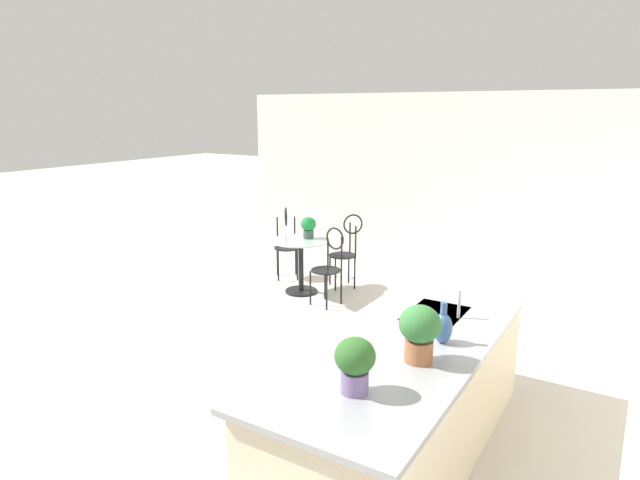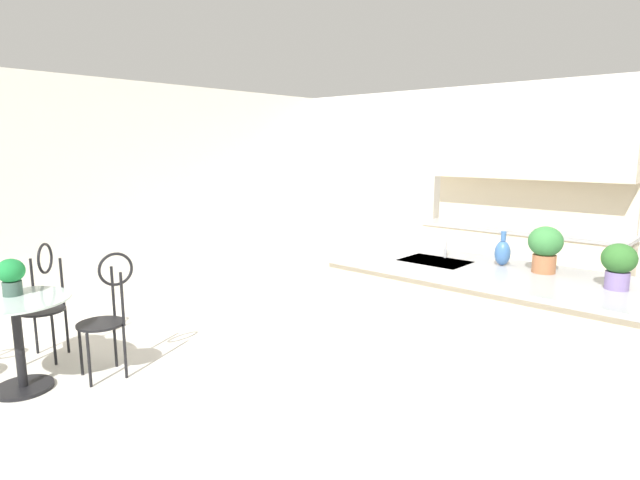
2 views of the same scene
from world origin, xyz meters
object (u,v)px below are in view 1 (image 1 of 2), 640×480
(bistro_table, at_px, (301,261))
(potted_plant_counter_far, at_px, (355,362))
(chair_near_window, at_px, (329,263))
(potted_plant_on_table, at_px, (308,226))
(potted_plant_counter_near, at_px, (420,330))
(chair_by_island, at_px, (287,240))
(vase_on_counter, at_px, (443,327))
(chair_toward_desk, at_px, (346,247))

(bistro_table, bearing_deg, potted_plant_counter_far, 37.29)
(chair_near_window, height_order, potted_plant_on_table, chair_near_window)
(potted_plant_counter_near, bearing_deg, chair_by_island, -135.37)
(potted_plant_counter_near, relative_size, potted_plant_counter_far, 1.14)
(potted_plant_counter_far, bearing_deg, chair_near_window, -147.45)
(potted_plant_counter_far, distance_m, vase_on_counter, 0.92)
(potted_plant_counter_near, height_order, potted_plant_counter_far, potted_plant_counter_near)
(chair_near_window, xyz_separation_m, potted_plant_on_table, (-0.39, -0.56, 0.34))
(chair_by_island, xyz_separation_m, chair_toward_desk, (-0.05, 0.99, 0.00))
(bistro_table, xyz_separation_m, potted_plant_on_table, (-0.13, 0.04, 0.46))
(bistro_table, height_order, potted_plant_counter_near, potted_plant_counter_near)
(chair_by_island, distance_m, potted_plant_on_table, 0.79)
(chair_near_window, height_order, chair_by_island, same)
(bistro_table, bearing_deg, vase_on_counter, 47.62)
(bistro_table, xyz_separation_m, chair_by_island, (-0.49, -0.58, 0.13))
(vase_on_counter, bearing_deg, chair_toward_desk, -142.04)
(bistro_table, distance_m, potted_plant_counter_near, 4.17)
(potted_plant_counter_near, bearing_deg, bistro_table, -136.28)
(chair_near_window, relative_size, potted_plant_counter_near, 2.84)
(potted_plant_on_table, height_order, potted_plant_counter_far, potted_plant_counter_far)
(bistro_table, height_order, chair_near_window, chair_near_window)
(chair_by_island, height_order, potted_plant_counter_far, potted_plant_counter_far)
(chair_near_window, height_order, chair_toward_desk, same)
(chair_near_window, bearing_deg, potted_plant_counter_far, 32.55)
(bistro_table, distance_m, potted_plant_counter_far, 4.48)
(chair_near_window, bearing_deg, bistro_table, -113.27)
(bistro_table, xyz_separation_m, potted_plant_counter_far, (3.52, 2.68, 0.66))
(potted_plant_counter_far, bearing_deg, chair_toward_desk, -150.74)
(potted_plant_on_table, height_order, vase_on_counter, vase_on_counter)
(potted_plant_on_table, distance_m, vase_on_counter, 3.96)
(potted_plant_counter_near, distance_m, potted_plant_counter_far, 0.57)
(potted_plant_counter_near, relative_size, vase_on_counter, 1.28)
(chair_near_window, bearing_deg, potted_plant_on_table, -124.96)
(chair_toward_desk, distance_m, potted_plant_on_table, 0.64)
(potted_plant_counter_far, relative_size, vase_on_counter, 1.12)
(vase_on_counter, bearing_deg, potted_plant_counter_far, -12.06)
(chair_toward_desk, bearing_deg, vase_on_counter, 37.96)
(chair_near_window, distance_m, potted_plant_counter_near, 3.57)
(potted_plant_counter_far, bearing_deg, potted_plant_counter_near, 163.72)
(chair_by_island, xyz_separation_m, vase_on_counter, (3.12, 3.46, 0.46))
(bistro_table, relative_size, chair_near_window, 0.77)
(chair_near_window, relative_size, potted_plant_on_table, 3.55)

